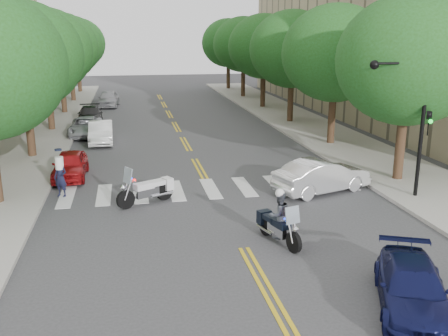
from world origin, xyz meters
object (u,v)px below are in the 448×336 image
object	(u,v)px
sedan_blue	(412,288)
motorcycle_parked	(150,190)
motorcycle_police	(278,218)
officer_standing	(61,178)
convertible	(322,176)

from	to	relation	value
sedan_blue	motorcycle_parked	bearing A→B (deg)	146.09
motorcycle_police	motorcycle_parked	size ratio (longest dim) A/B	0.96
motorcycle_police	officer_standing	xyz separation A→B (m)	(-7.61, 6.36, -0.00)
motorcycle_police	motorcycle_parked	distance (m)	6.22
sedan_blue	convertible	bearing A→B (deg)	105.20
motorcycle_police	officer_standing	bearing A→B (deg)	-56.65
motorcycle_parked	sedan_blue	bearing A→B (deg)	-175.52
officer_standing	sedan_blue	size ratio (longest dim) A/B	0.41
officer_standing	convertible	size ratio (longest dim) A/B	0.38
motorcycle_parked	officer_standing	size ratio (longest dim) A/B	1.41
motorcycle_parked	officer_standing	distance (m)	3.99
motorcycle_parked	sedan_blue	world-z (taller)	motorcycle_parked
convertible	officer_standing	bearing A→B (deg)	63.72
motorcycle_parked	convertible	world-z (taller)	motorcycle_parked
convertible	sedan_blue	xyz separation A→B (m)	(-1.40, -9.51, -0.14)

